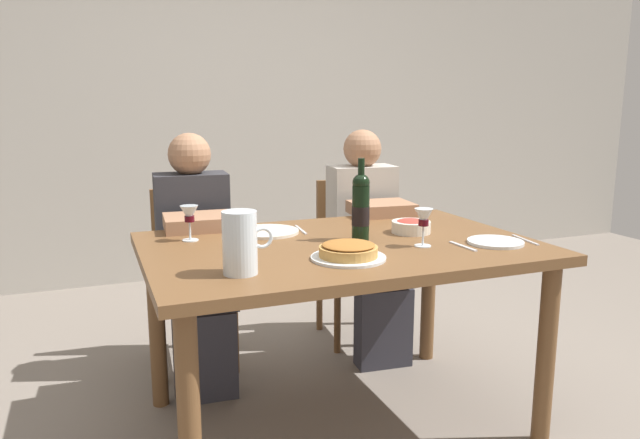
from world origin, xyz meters
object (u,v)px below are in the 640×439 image
dining_table (340,266)px  wine_glass_right_diner (424,219)px  wine_glass_left_diner (189,216)px  dinner_plate_right_setting (267,232)px  wine_bottle (361,207)px  salad_bowl (411,226)px  diner_right (369,236)px  chair_right (353,248)px  dinner_plate_left_setting (495,242)px  chair_left (191,264)px  baked_tart (348,251)px  diner_left (196,252)px  water_pitcher (240,246)px

dining_table → wine_glass_right_diner: bearing=-31.4°
wine_glass_left_diner → dinner_plate_right_setting: size_ratio=0.53×
wine_bottle → salad_bowl: (0.25, 0.04, -0.10)m
wine_glass_left_diner → diner_right: 1.08m
dining_table → chair_right: 1.01m
dinner_plate_left_setting → dinner_plate_right_setting: bearing=146.7°
wine_glass_right_diner → wine_glass_left_diner: bearing=152.5°
dining_table → dinner_plate_right_setting: 0.37m
wine_glass_right_diner → dinner_plate_right_setting: wine_glass_right_diner is taller
wine_bottle → chair_left: bearing=122.5°
baked_tart → chair_right: bearing=64.6°
wine_glass_left_diner → wine_glass_right_diner: 0.91m
diner_left → diner_right: bearing=-175.4°
diner_left → baked_tart: bearing=117.8°
water_pitcher → diner_right: diner_right is taller
wine_bottle → wine_glass_right_diner: wine_bottle is taller
chair_left → dinner_plate_left_setting: bearing=136.1°
dinner_plate_right_setting → diner_left: (-0.24, 0.35, -0.15)m
wine_bottle → dinner_plate_left_setting: 0.54m
dining_table → wine_bottle: bearing=12.2°
dining_table → wine_glass_right_diner: (0.27, -0.16, 0.20)m
diner_left → chair_right: bearing=-161.1°
dinner_plate_left_setting → chair_left: (-1.00, 1.09, -0.27)m
dining_table → salad_bowl: size_ratio=9.20×
dinner_plate_right_setting → chair_right: 0.94m
wine_bottle → wine_glass_left_diner: size_ratio=2.32×
wine_glass_right_diner → diner_right: diner_right is taller
water_pitcher → wine_bottle: bearing=27.7°
wine_glass_left_diner → chair_right: (1.00, 0.62, -0.36)m
baked_tart → wine_glass_right_diner: size_ratio=1.81×
water_pitcher → diner_right: 1.31m
wine_bottle → dinner_plate_right_setting: 0.42m
baked_tart → chair_left: (-0.37, 1.10, -0.29)m
wine_bottle → chair_right: (0.36, 0.86, -0.40)m
dinner_plate_left_setting → chair_right: size_ratio=0.25×
salad_bowl → wine_glass_right_diner: 0.25m
water_pitcher → baked_tart: bearing=5.9°
dining_table → diner_right: (0.44, 0.64, -0.05)m
chair_right → salad_bowl: bearing=87.7°
wine_glass_left_diner → dinner_plate_left_setting: bearing=-23.8°
chair_right → water_pitcher: bearing=56.7°
wine_glass_left_diner → dining_table: bearing=-25.4°
chair_left → diner_left: size_ratio=0.75×
wine_glass_left_diner → diner_left: 0.45m
water_pitcher → dinner_plate_left_setting: size_ratio=0.95×
dinner_plate_right_setting → chair_left: chair_left is taller
chair_left → diner_right: (0.88, -0.22, 0.12)m
diner_left → dinner_plate_right_setting: bearing=128.2°
dining_table → wine_glass_left_diner: wine_glass_left_diner is taller
wine_glass_left_diner → baked_tart: bearing=-46.2°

